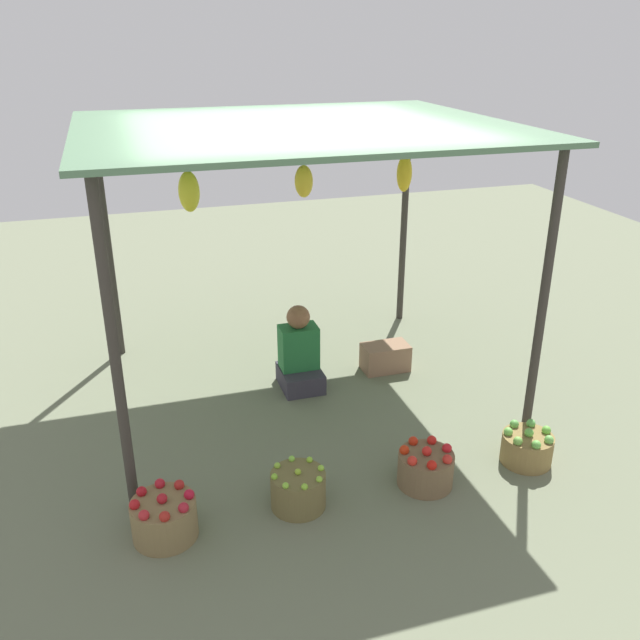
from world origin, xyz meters
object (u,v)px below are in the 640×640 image
object	(u,v)px
basket_red_tomatoes	(426,468)
basket_green_apples	(527,447)
basket_red_apples	(164,518)
wooden_crate_near_vendor	(385,357)
basket_limes	(298,489)
vendor_person	(299,356)

from	to	relation	value
basket_red_tomatoes	basket_green_apples	xyz separation A→B (m)	(0.85, 0.02, -0.01)
basket_red_apples	wooden_crate_near_vendor	distance (m)	2.83
basket_red_tomatoes	basket_limes	bearing A→B (deg)	178.01
vendor_person	basket_red_tomatoes	world-z (taller)	vendor_person
basket_limes	basket_red_tomatoes	bearing A→B (deg)	-1.99
wooden_crate_near_vendor	basket_limes	bearing A→B (deg)	-128.06
vendor_person	basket_green_apples	distance (m)	2.12
basket_red_apples	basket_limes	xyz separation A→B (m)	(0.90, 0.04, -0.01)
basket_red_apples	basket_red_tomatoes	world-z (taller)	basket_red_apples
basket_green_apples	wooden_crate_near_vendor	distance (m)	1.77
wooden_crate_near_vendor	basket_green_apples	bearing A→B (deg)	-75.15
vendor_person	basket_red_tomatoes	xyz separation A→B (m)	(0.47, -1.67, -0.16)
vendor_person	wooden_crate_near_vendor	xyz separation A→B (m)	(0.87, 0.06, -0.17)
basket_limes	basket_red_apples	bearing A→B (deg)	-177.66
vendor_person	basket_red_tomatoes	size ratio (longest dim) A/B	1.95
basket_limes	basket_red_tomatoes	distance (m)	0.94
basket_red_tomatoes	wooden_crate_near_vendor	size ratio (longest dim) A/B	0.91
basket_red_tomatoes	wooden_crate_near_vendor	world-z (taller)	basket_red_tomatoes
basket_red_apples	basket_limes	world-z (taller)	basket_red_apples
basket_green_apples	basket_limes	bearing A→B (deg)	179.75
vendor_person	basket_green_apples	size ratio (longest dim) A/B	2.04
basket_red_apples	basket_red_tomatoes	bearing A→B (deg)	0.13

